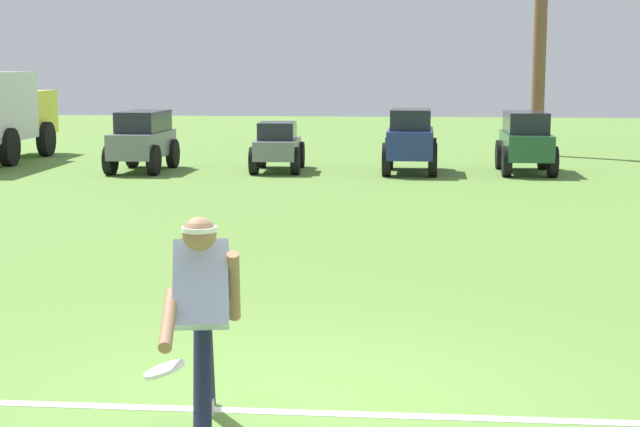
{
  "coord_description": "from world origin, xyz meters",
  "views": [
    {
      "loc": [
        0.81,
        -6.39,
        2.3
      ],
      "look_at": [
        -0.17,
        2.95,
        0.9
      ],
      "focal_mm": 55.0,
      "sensor_mm": 36.0,
      "label": 1
    }
  ],
  "objects_px": {
    "parked_car_slot_b": "(278,146)",
    "parked_car_slot_c": "(410,139)",
    "parked_car_slot_d": "(526,140)",
    "frisbee_in_flight": "(164,370)",
    "frisbee_thrower": "(202,311)",
    "palm_tree_far_left": "(541,2)",
    "parked_car_slot_a": "(143,139)"
  },
  "relations": [
    {
      "from": "palm_tree_far_left",
      "to": "parked_car_slot_c",
      "type": "bearing_deg",
      "value": -124.36
    },
    {
      "from": "parked_car_slot_c",
      "to": "parked_car_slot_d",
      "type": "relative_size",
      "value": 0.98
    },
    {
      "from": "parked_car_slot_b",
      "to": "frisbee_in_flight",
      "type": "bearing_deg",
      "value": -83.91
    },
    {
      "from": "parked_car_slot_b",
      "to": "parked_car_slot_d",
      "type": "relative_size",
      "value": 0.93
    },
    {
      "from": "frisbee_in_flight",
      "to": "frisbee_thrower",
      "type": "bearing_deg",
      "value": 75.36
    },
    {
      "from": "frisbee_thrower",
      "to": "palm_tree_far_left",
      "type": "height_order",
      "value": "palm_tree_far_left"
    },
    {
      "from": "frisbee_in_flight",
      "to": "parked_car_slot_b",
      "type": "distance_m",
      "value": 16.38
    },
    {
      "from": "frisbee_in_flight",
      "to": "parked_car_slot_d",
      "type": "height_order",
      "value": "parked_car_slot_d"
    },
    {
      "from": "parked_car_slot_c",
      "to": "parked_car_slot_d",
      "type": "xyz_separation_m",
      "value": [
        2.52,
        0.24,
        -0.02
      ]
    },
    {
      "from": "frisbee_in_flight",
      "to": "parked_car_slot_d",
      "type": "xyz_separation_m",
      "value": [
        3.75,
        16.49,
        0.16
      ]
    },
    {
      "from": "parked_car_slot_d",
      "to": "palm_tree_far_left",
      "type": "bearing_deg",
      "value": 80.62
    },
    {
      "from": "frisbee_thrower",
      "to": "parked_car_slot_a",
      "type": "bearing_deg",
      "value": 107.42
    },
    {
      "from": "parked_car_slot_c",
      "to": "frisbee_thrower",
      "type": "bearing_deg",
      "value": -93.99
    },
    {
      "from": "frisbee_in_flight",
      "to": "parked_car_slot_a",
      "type": "xyz_separation_m",
      "value": [
        -4.74,
        15.98,
        0.16
      ]
    },
    {
      "from": "frisbee_in_flight",
      "to": "parked_car_slot_a",
      "type": "relative_size",
      "value": 0.11
    },
    {
      "from": "parked_car_slot_c",
      "to": "frisbee_in_flight",
      "type": "bearing_deg",
      "value": -94.3
    },
    {
      "from": "parked_car_slot_a",
      "to": "parked_car_slot_c",
      "type": "relative_size",
      "value": 1.02
    },
    {
      "from": "parked_car_slot_a",
      "to": "palm_tree_far_left",
      "type": "relative_size",
      "value": 0.35
    },
    {
      "from": "parked_car_slot_a",
      "to": "parked_car_slot_d",
      "type": "distance_m",
      "value": 8.51
    },
    {
      "from": "parked_car_slot_c",
      "to": "palm_tree_far_left",
      "type": "bearing_deg",
      "value": 55.64
    },
    {
      "from": "parked_car_slot_c",
      "to": "parked_car_slot_d",
      "type": "distance_m",
      "value": 2.54
    },
    {
      "from": "frisbee_in_flight",
      "to": "parked_car_slot_b",
      "type": "relative_size",
      "value": 0.12
    },
    {
      "from": "frisbee_thrower",
      "to": "parked_car_slot_c",
      "type": "height_order",
      "value": "frisbee_thrower"
    },
    {
      "from": "palm_tree_far_left",
      "to": "parked_car_slot_a",
      "type": "bearing_deg",
      "value": -151.32
    },
    {
      "from": "parked_car_slot_b",
      "to": "parked_car_slot_c",
      "type": "distance_m",
      "value": 2.97
    },
    {
      "from": "frisbee_in_flight",
      "to": "palm_tree_far_left",
      "type": "distance_m",
      "value": 21.79
    },
    {
      "from": "parked_car_slot_b",
      "to": "palm_tree_far_left",
      "type": "xyz_separation_m",
      "value": [
        6.24,
        4.75,
        3.43
      ]
    },
    {
      "from": "parked_car_slot_a",
      "to": "parked_car_slot_b",
      "type": "distance_m",
      "value": 3.03
    },
    {
      "from": "frisbee_in_flight",
      "to": "parked_car_slot_d",
      "type": "relative_size",
      "value": 0.11
    },
    {
      "from": "parked_car_slot_d",
      "to": "palm_tree_far_left",
      "type": "height_order",
      "value": "palm_tree_far_left"
    },
    {
      "from": "parked_car_slot_c",
      "to": "parked_car_slot_b",
      "type": "bearing_deg",
      "value": 179.19
    },
    {
      "from": "frisbee_in_flight",
      "to": "parked_car_slot_c",
      "type": "relative_size",
      "value": 0.11
    }
  ]
}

